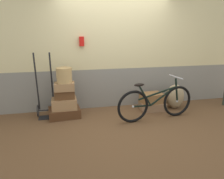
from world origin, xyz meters
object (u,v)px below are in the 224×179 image
object	(u,v)px
suitcase_0	(65,113)
suitcase_3	(64,87)
wicker_basket	(64,75)
suitcase_1	(64,103)
bicycle	(156,103)
suitcase_2	(65,94)
suitcase_4	(152,105)
suitcase_5	(152,98)
luggage_trolley	(46,101)
burlap_sack	(175,96)

from	to	relation	value
suitcase_0	suitcase_3	xyz separation A→B (m)	(0.03, -0.03, 0.58)
wicker_basket	suitcase_1	bearing A→B (deg)	-179.65
wicker_basket	suitcase_3	bearing A→B (deg)	-105.80
suitcase_3	bicycle	world-z (taller)	bicycle
suitcase_2	suitcase_4	distance (m)	2.01
suitcase_4	bicycle	bearing A→B (deg)	-99.94
suitcase_0	bicycle	xyz separation A→B (m)	(1.84, -0.52, 0.26)
suitcase_5	bicycle	xyz separation A→B (m)	(-0.13, -0.51, 0.06)
suitcase_1	wicker_basket	xyz separation A→B (m)	(0.03, 0.00, 0.61)
suitcase_3	luggage_trolley	size ratio (longest dim) A/B	0.29
suitcase_1	suitcase_3	distance (m)	0.37
suitcase_1	suitcase_5	world-z (taller)	suitcase_1
wicker_basket	bicycle	world-z (taller)	wicker_basket
suitcase_3	luggage_trolley	bearing A→B (deg)	160.99
suitcase_1	wicker_basket	distance (m)	0.61
suitcase_2	bicycle	world-z (taller)	bicycle
suitcase_2	burlap_sack	distance (m)	2.53
suitcase_0	luggage_trolley	xyz separation A→B (m)	(-0.37, 0.12, 0.25)
suitcase_2	wicker_basket	size ratio (longest dim) A/B	1.31
suitcase_1	suitcase_5	size ratio (longest dim) A/B	1.05
suitcase_5	luggage_trolley	distance (m)	2.34
suitcase_0	suitcase_2	bearing A→B (deg)	37.58
suitcase_0	luggage_trolley	size ratio (longest dim) A/B	0.47
suitcase_3	luggage_trolley	xyz separation A→B (m)	(-0.40, 0.14, -0.33)
wicker_basket	suitcase_0	bearing A→B (deg)	-179.00
suitcase_4	suitcase_5	world-z (taller)	suitcase_5
suitcase_1	suitcase_2	world-z (taller)	suitcase_2
suitcase_2	luggage_trolley	xyz separation A→B (m)	(-0.40, 0.09, -0.16)
suitcase_1	luggage_trolley	size ratio (longest dim) A/B	0.37
suitcase_3	burlap_sack	world-z (taller)	suitcase_3
suitcase_0	suitcase_1	distance (m)	0.21
wicker_basket	luggage_trolley	world-z (taller)	luggage_trolley
suitcase_0	suitcase_5	bearing A→B (deg)	-5.24
suitcase_2	suitcase_5	world-z (taller)	suitcase_2
suitcase_5	wicker_basket	size ratio (longest dim) A/B	1.55
suitcase_3	suitcase_5	xyz separation A→B (m)	(1.94, 0.01, -0.38)
luggage_trolley	burlap_sack	size ratio (longest dim) A/B	2.40
burlap_sack	luggage_trolley	bearing A→B (deg)	177.65
suitcase_0	suitcase_5	size ratio (longest dim) A/B	1.32
suitcase_3	suitcase_5	bearing A→B (deg)	1.03
suitcase_3	suitcase_4	world-z (taller)	suitcase_3
burlap_sack	suitcase_2	bearing A→B (deg)	179.24
luggage_trolley	suitcase_4	bearing A→B (deg)	-2.15
luggage_trolley	burlap_sack	bearing A→B (deg)	-2.35
wicker_basket	burlap_sack	size ratio (longest dim) A/B	0.55
suitcase_3	suitcase_4	size ratio (longest dim) A/B	0.73
bicycle	suitcase_1	bearing A→B (deg)	164.03
suitcase_3	luggage_trolley	distance (m)	0.54
suitcase_0	burlap_sack	world-z (taller)	burlap_sack
suitcase_4	wicker_basket	bearing A→B (deg)	-172.94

